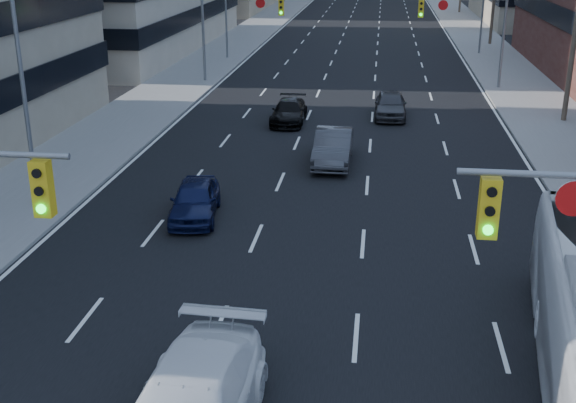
# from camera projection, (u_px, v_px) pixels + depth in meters

# --- Properties ---
(signal_far_left) EXTENTS (6.09, 0.33, 6.00)m
(signal_far_left) POSITION_uv_depth(u_px,v_px,m) (236.00, 20.00, 48.71)
(signal_far_left) COLOR slate
(signal_far_left) RESTS_ON ground
(signal_far_right) EXTENTS (6.09, 0.33, 6.00)m
(signal_far_right) POSITION_uv_depth(u_px,v_px,m) (468.00, 23.00, 46.90)
(signal_far_right) COLOR slate
(signal_far_right) RESTS_ON ground
(streetlight_left_near) EXTENTS (2.03, 0.22, 9.00)m
(streetlight_left_near) POSITION_uv_depth(u_px,v_px,m) (26.00, 73.00, 25.51)
(streetlight_left_near) COLOR slate
(streetlight_left_near) RESTS_ON ground
(sedan_blue) EXTENTS (2.11, 4.19, 1.37)m
(sedan_blue) POSITION_uv_depth(u_px,v_px,m) (195.00, 200.00, 25.97)
(sedan_blue) COLOR #0D1335
(sedan_blue) RESTS_ON ground
(sedan_grey_center) EXTENTS (1.62, 4.62, 1.52)m
(sedan_grey_center) POSITION_uv_depth(u_px,v_px,m) (333.00, 147.00, 32.15)
(sedan_grey_center) COLOR #39393C
(sedan_grey_center) RESTS_ON ground
(sedan_black_far) EXTENTS (1.77, 4.30, 1.25)m
(sedan_black_far) POSITION_uv_depth(u_px,v_px,m) (289.00, 112.00, 39.25)
(sedan_black_far) COLOR black
(sedan_black_far) RESTS_ON ground
(sedan_grey_right) EXTENTS (1.74, 4.31, 1.47)m
(sedan_grey_right) POSITION_uv_depth(u_px,v_px,m) (390.00, 105.00, 40.39)
(sedan_grey_right) COLOR #37373A
(sedan_grey_right) RESTS_ON ground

